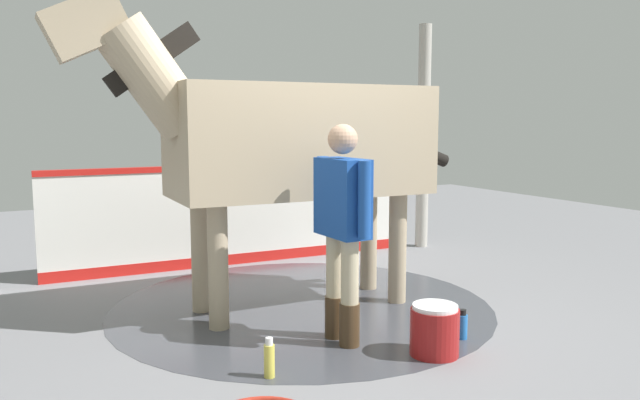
{
  "coord_description": "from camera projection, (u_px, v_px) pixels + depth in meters",
  "views": [
    {
      "loc": [
        -4.48,
        2.39,
        1.64
      ],
      "look_at": [
        -0.11,
        0.07,
        1.01
      ],
      "focal_mm": 35.23,
      "sensor_mm": 36.0,
      "label": 1
    }
  ],
  "objects": [
    {
      "name": "bottle_shampoo",
      "position": [
        269.0,
        359.0,
        4.01
      ],
      "size": [
        0.07,
        0.07,
        0.26
      ],
      "color": "#D8CC4C",
      "rests_on": "ground"
    },
    {
      "name": "roof_post_far",
      "position": [
        423.0,
        138.0,
        8.01
      ],
      "size": [
        0.16,
        0.16,
        2.82
      ],
      "primitive_type": "cylinder",
      "color": "#B7B2A8",
      "rests_on": "ground"
    },
    {
      "name": "barrier_wall",
      "position": [
        235.0,
        218.0,
        7.13
      ],
      "size": [
        0.22,
        4.15,
        1.14
      ],
      "color": "white",
      "rests_on": "ground"
    },
    {
      "name": "wet_patch",
      "position": [
        302.0,
        306.0,
        5.55
      ],
      "size": [
        3.35,
        3.35,
        0.0
      ],
      "primitive_type": "cylinder",
      "color": "#42444C",
      "rests_on": "ground"
    },
    {
      "name": "horse",
      "position": [
        287.0,
        139.0,
        5.31
      ],
      "size": [
        1.0,
        3.58,
        2.6
      ],
      "rotation": [
        0.0,
        0.0,
        1.54
      ],
      "color": "tan",
      "rests_on": "ground"
    },
    {
      "name": "handler",
      "position": [
        342.0,
        219.0,
        4.56
      ],
      "size": [
        0.66,
        0.24,
        1.61
      ],
      "rotation": [
        0.0,
        0.0,
        4.75
      ],
      "color": "#47331E",
      "rests_on": "ground"
    },
    {
      "name": "wash_bucket",
      "position": [
        435.0,
        330.0,
        4.39
      ],
      "size": [
        0.34,
        0.34,
        0.36
      ],
      "color": "maroon",
      "rests_on": "ground"
    },
    {
      "name": "ground_plane",
      "position": [
        322.0,
        318.0,
        5.24
      ],
      "size": [
        16.0,
        16.0,
        0.02
      ],
      "primitive_type": "cube",
      "color": "gray"
    },
    {
      "name": "bottle_spray",
      "position": [
        462.0,
        325.0,
        4.72
      ],
      "size": [
        0.08,
        0.08,
        0.23
      ],
      "color": "blue",
      "rests_on": "ground"
    }
  ]
}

